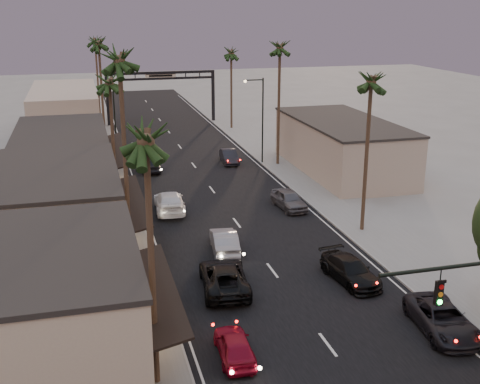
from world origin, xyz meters
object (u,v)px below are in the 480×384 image
oncoming_red (235,345)px  palm_ra (372,76)px  palm_ld (98,40)px  oncoming_pickup (224,277)px  arch (161,84)px  palm_la (145,131)px  curbside_near (442,319)px  streetlight_right (260,114)px  oncoming_silver (224,241)px  palm_lc (109,78)px  curbside_black (350,270)px  palm_far (95,38)px  palm_lb (119,54)px  palm_rb (280,44)px  streetlight_left (116,100)px  palm_rc (231,50)px

oncoming_red → palm_ra: bearing=-130.8°
palm_ld → oncoming_pickup: 39.81m
arch → palm_la: bearing=-98.0°
curbside_near → oncoming_pickup: bearing=149.2°
streetlight_right → palm_la: bearing=-113.3°
oncoming_pickup → oncoming_silver: (1.32, 5.50, -0.02)m
arch → palm_lc: bearing=-104.2°
oncoming_pickup → curbside_near: 12.31m
palm_la → curbside_black: (12.70, 7.34, -10.72)m
palm_lc → arch: bearing=75.8°
palm_far → oncoming_red: 68.87m
palm_ld → palm_lb: bearing=-90.0°
palm_la → palm_ld: 46.01m
palm_ra → palm_rb: 20.02m
palm_lc → oncoming_silver: (6.36, -13.24, -9.70)m
streetlight_left → oncoming_pickup: size_ratio=1.58×
palm_lb → oncoming_red: size_ratio=3.87×
palm_rc → palm_lc: bearing=-121.6°
palm_rb → palm_rc: (0.00, 20.00, -1.95)m
palm_far → oncoming_red: (3.54, -67.93, -10.77)m
streetlight_left → oncoming_silver: 35.84m
streetlight_left → curbside_black: 43.34m
curbside_near → palm_lc: bearing=126.5°
oncoming_red → arch: bearing=-91.6°
palm_lb → palm_ra: bearing=6.6°
arch → oncoming_silver: arch is taller
arch → curbside_black: bearing=-85.6°
arch → streetlight_left: (-6.92, -12.00, -0.20)m
palm_ld → oncoming_red: bearing=-85.1°
palm_lc → curbside_near: size_ratio=2.32×
palm_ra → oncoming_silver: bearing=-173.5°
palm_rc → oncoming_silver: palm_rc is taller
oncoming_red → streetlight_right: bearing=-105.5°
palm_lb → curbside_black: size_ratio=3.06×
streetlight_left → palm_lb: 36.93m
streetlight_left → palm_far: (-1.38, 20.00, 6.11)m
palm_far → curbside_black: palm_far is taller
palm_ra → palm_far: (-16.90, 54.00, 0.00)m
palm_la → oncoming_silver: palm_la is taller
palm_la → oncoming_red: palm_la is taller
arch → palm_lb: (-8.60, -48.00, 7.85)m
curbside_near → arch: bearing=103.0°
oncoming_pickup → oncoming_silver: 5.66m
palm_lb → palm_far: 56.03m
arch → oncoming_red: 60.31m
palm_lb → palm_lc: 14.30m
palm_lb → oncoming_silver: (6.36, 0.76, -12.61)m
palm_lb → oncoming_pickup: (5.04, -4.74, -12.60)m
palm_lc → palm_ra: palm_ra is taller
palm_lc → oncoming_red: (3.84, -25.93, -9.80)m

